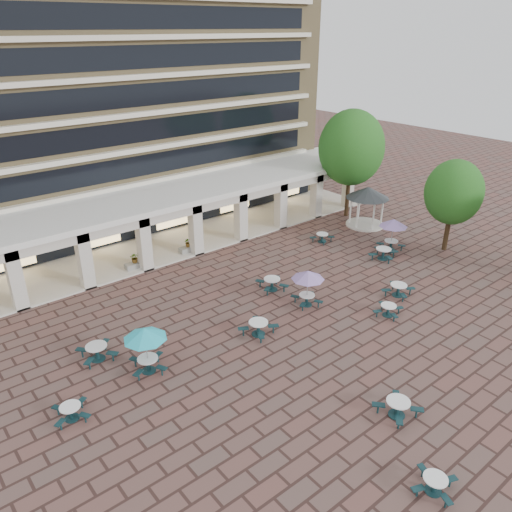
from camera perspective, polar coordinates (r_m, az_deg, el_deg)
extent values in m
plane|color=brown|center=(28.15, 3.56, -9.00)|extent=(120.00, 120.00, 0.00)
cube|color=#A18A5B|center=(45.66, -19.31, 17.71)|extent=(40.00, 15.00, 22.00)
cube|color=beige|center=(39.87, -13.90, 7.88)|extent=(36.80, 0.50, 0.35)
cube|color=black|center=(39.73, -14.25, 9.74)|extent=(35.20, 0.05, 1.60)
cube|color=beige|center=(39.22, -14.30, 11.51)|extent=(36.80, 0.50, 0.35)
cube|color=black|center=(39.16, -14.65, 13.41)|extent=(35.20, 0.05, 1.60)
cube|color=beige|center=(38.74, -14.71, 15.24)|extent=(36.80, 0.50, 0.35)
cube|color=black|center=(38.77, -15.08, 17.16)|extent=(35.20, 0.05, 1.60)
cube|color=beige|center=(38.42, -15.15, 19.06)|extent=(36.80, 0.50, 0.35)
cube|color=black|center=(38.54, -15.53, 20.98)|extent=(35.20, 0.05, 1.60)
cube|color=beige|center=(38.28, -15.61, 22.91)|extent=(36.80, 0.50, 0.35)
cube|color=black|center=(38.49, -16.01, 24.82)|extent=(35.20, 0.05, 1.60)
cube|color=white|center=(37.59, -11.98, 6.57)|extent=(42.00, 6.60, 0.40)
cube|color=beige|center=(35.35, -9.73, 4.81)|extent=(42.00, 0.30, 0.90)
cube|color=black|center=(40.67, -13.49, 4.23)|extent=(38.00, 0.15, 3.20)
cube|color=beige|center=(39.05, -11.45, 0.80)|extent=(42.00, 6.00, 0.12)
cube|color=beige|center=(32.88, -25.79, -2.35)|extent=(0.80, 0.80, 4.00)
cube|color=beige|center=(33.84, -19.00, -0.39)|extent=(0.80, 0.80, 4.00)
cube|color=beige|center=(35.29, -12.68, 1.45)|extent=(0.80, 0.80, 4.00)
cube|color=beige|center=(37.16, -6.92, 3.11)|extent=(0.80, 0.80, 4.00)
cube|color=beige|center=(39.40, -1.75, 4.57)|extent=(0.80, 0.80, 4.00)
cube|color=beige|center=(41.95, 2.85, 5.83)|extent=(0.80, 0.80, 4.00)
cube|color=beige|center=(44.75, 6.91, 6.91)|extent=(0.80, 0.80, 4.00)
cube|color=beige|center=(47.76, 10.49, 7.83)|extent=(0.80, 0.80, 4.00)
cube|color=#FFD88C|center=(37.85, -26.36, 0.33)|extent=(3.20, 0.08, 2.40)
cube|color=#FFD88C|center=(39.45, -17.49, 2.79)|extent=(3.20, 0.08, 2.40)
cube|color=#FFD88C|center=(41.98, -9.47, 4.95)|extent=(3.20, 0.08, 2.40)
cube|color=#FFD88C|center=(45.28, -2.45, 6.75)|extent=(3.20, 0.08, 2.40)
cube|color=#FFD88C|center=(49.19, 3.58, 8.21)|extent=(3.20, 0.08, 2.40)
cylinder|color=#123436|center=(21.42, 19.57, -23.96)|extent=(0.63, 0.63, 0.04)
cylinder|color=#123436|center=(21.22, 19.69, -23.46)|extent=(0.16, 0.16, 0.60)
cylinder|color=white|center=(20.96, 19.84, -22.79)|extent=(0.90, 0.90, 0.05)
cube|color=#123436|center=(21.50, 18.57, -22.05)|extent=(0.42, 0.55, 0.05)
cylinder|color=#123436|center=(21.65, 18.49, -22.43)|extent=(0.07, 0.07, 0.38)
cube|color=#123436|center=(20.82, 18.02, -23.93)|extent=(0.55, 0.42, 0.05)
cylinder|color=#123436|center=(20.97, 17.94, -24.31)|extent=(0.07, 0.07, 0.38)
cube|color=#123436|center=(20.80, 20.95, -24.54)|extent=(0.42, 0.55, 0.05)
cylinder|color=#123436|center=(20.96, 20.86, -24.91)|extent=(0.07, 0.07, 0.38)
cube|color=#123436|center=(21.49, 21.37, -22.63)|extent=(0.55, 0.42, 0.05)
cylinder|color=#123436|center=(21.64, 21.28, -23.00)|extent=(0.07, 0.07, 0.38)
cylinder|color=#123436|center=(30.85, 14.80, -6.53)|extent=(0.64, 0.64, 0.04)
cylinder|color=#123436|center=(30.70, 14.86, -6.08)|extent=(0.17, 0.17, 0.61)
cylinder|color=white|center=(30.52, 14.93, -5.49)|extent=(0.92, 0.92, 0.05)
cube|color=#123436|center=(31.18, 14.24, -5.28)|extent=(0.44, 0.57, 0.05)
cylinder|color=#123436|center=(31.28, 14.20, -5.62)|extent=(0.07, 0.07, 0.39)
cube|color=#123436|center=(30.32, 13.69, -6.14)|extent=(0.57, 0.44, 0.05)
cylinder|color=#123436|center=(30.43, 13.65, -6.48)|extent=(0.07, 0.07, 0.39)
cube|color=#123436|center=(30.13, 15.54, -6.58)|extent=(0.44, 0.57, 0.05)
cylinder|color=#123436|center=(30.24, 15.50, -6.92)|extent=(0.07, 0.07, 0.39)
cube|color=#123436|center=(31.00, 16.03, -5.70)|extent=(0.57, 0.44, 0.05)
cylinder|color=#123436|center=(31.10, 15.99, -6.04)|extent=(0.07, 0.07, 0.39)
cylinder|color=#123436|center=(33.16, 15.87, -4.32)|extent=(0.73, 0.73, 0.04)
cylinder|color=#123436|center=(33.01, 15.93, -3.83)|extent=(0.19, 0.19, 0.68)
cylinder|color=white|center=(32.82, 16.02, -3.20)|extent=(1.04, 1.04, 0.05)
cube|color=#123436|center=(33.61, 15.44, -3.01)|extent=(0.55, 0.64, 0.05)
cylinder|color=#123436|center=(33.72, 15.39, -3.37)|extent=(0.08, 0.08, 0.44)
cube|color=#123436|center=(32.65, 14.65, -3.77)|extent=(0.64, 0.55, 0.05)
cylinder|color=#123436|center=(32.77, 14.60, -4.14)|extent=(0.08, 0.08, 0.44)
cube|color=#123436|center=(32.31, 16.50, -4.33)|extent=(0.55, 0.64, 0.05)
cylinder|color=#123436|center=(32.43, 16.44, -4.70)|extent=(0.08, 0.08, 0.44)
cube|color=#123436|center=(33.28, 17.24, -3.55)|extent=(0.64, 0.55, 0.05)
cylinder|color=#123436|center=(33.38, 17.19, -3.91)|extent=(0.08, 0.08, 0.44)
cylinder|color=#123436|center=(26.07, -12.14, -12.67)|extent=(0.72, 0.72, 0.04)
cylinder|color=#123436|center=(25.88, -12.20, -12.11)|extent=(0.18, 0.18, 0.68)
cylinder|color=white|center=(25.64, -12.29, -11.38)|extent=(1.03, 1.03, 0.05)
cube|color=#123436|center=(26.32, -11.19, -11.00)|extent=(0.63, 0.51, 0.05)
cylinder|color=#123436|center=(26.45, -11.15, -11.42)|extent=(0.08, 0.08, 0.43)
cube|color=#123436|center=(26.23, -13.67, -11.40)|extent=(0.51, 0.63, 0.05)
cylinder|color=#123436|center=(26.37, -13.61, -11.82)|extent=(0.08, 0.08, 0.43)
cube|color=#123436|center=(25.32, -13.31, -12.86)|extent=(0.63, 0.51, 0.05)
cylinder|color=#123436|center=(25.46, -13.26, -13.28)|extent=(0.08, 0.08, 0.43)
cube|color=#123436|center=(25.41, -10.73, -12.43)|extent=(0.51, 0.63, 0.05)
cylinder|color=#123436|center=(25.55, -10.69, -12.85)|extent=(0.08, 0.08, 0.43)
cylinder|color=gray|center=(25.36, -12.39, -10.50)|extent=(0.05, 0.05, 2.46)
cone|color=#22B4CD|center=(24.81, -12.59, -8.66)|extent=(2.16, 2.16, 0.56)
cylinder|color=#123436|center=(23.96, 15.76, -17.06)|extent=(0.74, 0.74, 0.04)
cylinder|color=#123436|center=(23.74, 15.85, -16.47)|extent=(0.19, 0.19, 0.69)
cylinder|color=white|center=(23.47, 15.98, -15.69)|extent=(1.05, 1.05, 0.05)
cube|color=#123436|center=(24.30, 15.73, -15.00)|extent=(0.63, 0.60, 0.05)
cylinder|color=#123436|center=(24.45, 15.66, -15.43)|extent=(0.08, 0.08, 0.44)
cube|color=#123436|center=(23.57, 13.83, -16.17)|extent=(0.60, 0.63, 0.05)
cylinder|color=#123436|center=(23.73, 13.77, -16.62)|extent=(0.08, 0.08, 0.44)
cube|color=#123436|center=(23.06, 16.06, -17.59)|extent=(0.63, 0.60, 0.05)
cylinder|color=#123436|center=(23.22, 15.98, -18.03)|extent=(0.08, 0.08, 0.44)
cube|color=#123436|center=(23.79, 17.93, -16.32)|extent=(0.60, 0.63, 0.05)
cylinder|color=#123436|center=(23.95, 17.85, -16.76)|extent=(0.08, 0.08, 0.44)
cylinder|color=#123436|center=(31.03, 5.79, -5.55)|extent=(0.67, 0.67, 0.04)
cylinder|color=#123436|center=(30.88, 5.82, -5.07)|extent=(0.17, 0.17, 0.64)
cylinder|color=white|center=(30.69, 5.85, -4.45)|extent=(0.96, 0.96, 0.05)
cube|color=#123436|center=(31.46, 6.27, -4.28)|extent=(0.59, 0.48, 0.05)
cylinder|color=#123436|center=(31.56, 6.25, -4.63)|extent=(0.08, 0.08, 0.40)
cube|color=#123436|center=(31.04, 4.51, -4.63)|extent=(0.48, 0.59, 0.05)
cylinder|color=#123436|center=(31.14, 4.50, -4.98)|extent=(0.08, 0.08, 0.40)
cube|color=#123436|center=(30.21, 5.36, -5.55)|extent=(0.59, 0.48, 0.05)
cylinder|color=#123436|center=(30.32, 5.35, -5.91)|extent=(0.08, 0.08, 0.40)
cube|color=#123436|center=(30.64, 7.16, -5.17)|extent=(0.48, 0.59, 0.05)
cylinder|color=#123436|center=(30.75, 7.14, -5.53)|extent=(0.08, 0.08, 0.40)
cylinder|color=gray|center=(30.48, 5.88, -3.71)|extent=(0.05, 0.05, 2.31)
cone|color=#9474BF|center=(30.05, 5.96, -2.17)|extent=(2.02, 2.02, 0.53)
cylinder|color=#123436|center=(37.95, 14.27, -0.29)|extent=(0.77, 0.77, 0.04)
cylinder|color=#123436|center=(37.81, 14.33, 0.18)|extent=(0.20, 0.20, 0.73)
cylinder|color=white|center=(37.64, 14.40, 0.80)|extent=(1.11, 1.11, 0.06)
cube|color=#123436|center=(38.44, 13.73, 0.87)|extent=(0.53, 0.68, 0.06)
cylinder|color=#123436|center=(38.54, 13.70, 0.52)|extent=(0.09, 0.09, 0.46)
cube|color=#123436|center=(37.36, 13.19, 0.21)|extent=(0.68, 0.53, 0.06)
cylinder|color=#123436|center=(37.47, 13.15, -0.15)|extent=(0.09, 0.09, 0.46)
cube|color=#123436|center=(37.09, 14.98, -0.18)|extent=(0.53, 0.68, 0.06)
cylinder|color=#123436|center=(37.20, 14.94, -0.54)|extent=(0.09, 0.09, 0.46)
cube|color=#123436|center=(38.18, 15.48, 0.49)|extent=(0.68, 0.53, 0.06)
cylinder|color=#123436|center=(38.28, 15.43, 0.15)|extent=(0.09, 0.09, 0.46)
cylinder|color=#123436|center=(24.36, -20.26, -16.99)|extent=(0.64, 0.64, 0.04)
cylinder|color=#123436|center=(24.18, -20.36, -16.48)|extent=(0.16, 0.16, 0.60)
cylinder|color=white|center=(23.95, -20.50, -15.82)|extent=(0.91, 0.91, 0.05)
cube|color=#123436|center=(24.51, -19.36, -15.34)|extent=(0.56, 0.48, 0.05)
cylinder|color=#123436|center=(24.65, -19.29, -15.72)|extent=(0.07, 0.07, 0.38)
cube|color=#123436|center=(24.51, -21.76, -15.80)|extent=(0.48, 0.56, 0.05)
cylinder|color=#123436|center=(24.64, -21.68, -16.17)|extent=(0.07, 0.07, 0.38)
cube|color=#123436|center=(23.73, -21.49, -17.29)|extent=(0.56, 0.48, 0.05)
cylinder|color=#123436|center=(23.86, -21.41, -17.67)|extent=(0.07, 0.07, 0.38)
cube|color=#123436|center=(23.73, -18.99, -16.82)|extent=(0.48, 0.56, 0.05)
cylinder|color=#123436|center=(23.87, -18.92, -17.20)|extent=(0.07, 0.07, 0.38)
cylinder|color=#123436|center=(32.60, 1.83, -3.81)|extent=(0.75, 0.75, 0.04)
cylinder|color=#123436|center=(32.45, 1.83, -3.30)|extent=(0.19, 0.19, 0.70)
cylinder|color=white|center=(32.25, 1.84, -2.64)|extent=(1.07, 1.07, 0.05)
cube|color=#123436|center=(33.08, 2.34, -2.49)|extent=(0.66, 0.54, 0.05)
cylinder|color=#123436|center=(33.20, 2.33, -2.87)|extent=(0.09, 0.09, 0.45)
cube|color=#123436|center=(32.65, 0.47, -2.86)|extent=(0.54, 0.66, 0.05)
cylinder|color=#123436|center=(32.77, 0.47, -3.24)|extent=(0.09, 0.09, 0.45)
cube|color=#123436|center=(31.71, 1.31, -3.77)|extent=(0.66, 0.54, 0.05)
cylinder|color=#123436|center=(31.82, 1.31, -4.16)|extent=(0.09, 0.09, 0.45)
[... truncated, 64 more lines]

